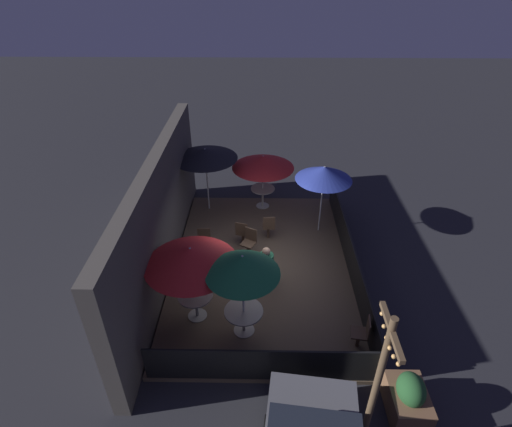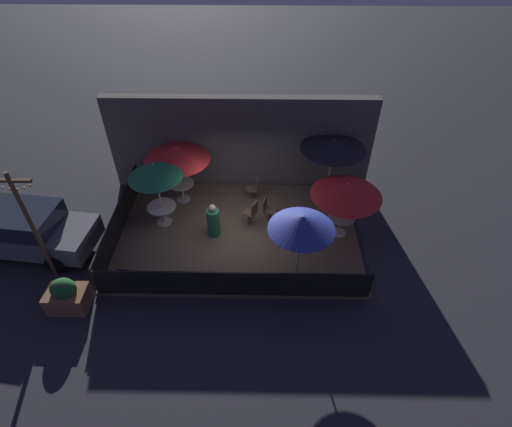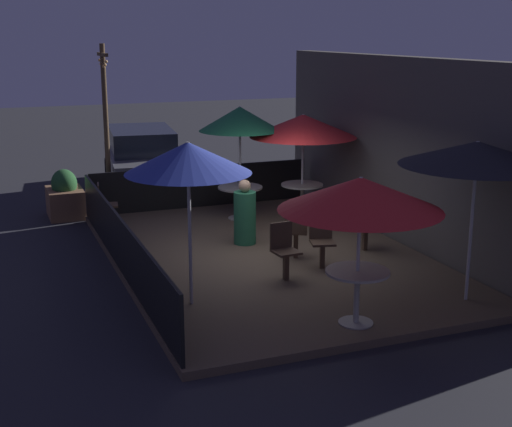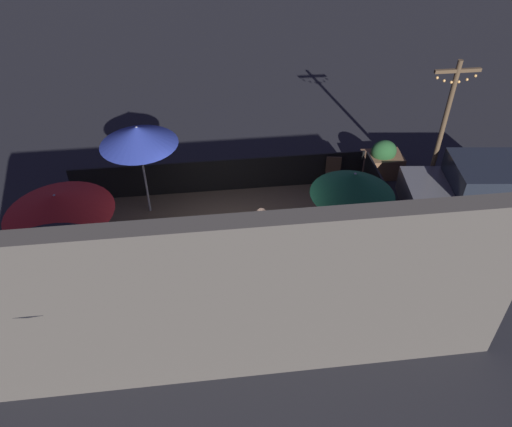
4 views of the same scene
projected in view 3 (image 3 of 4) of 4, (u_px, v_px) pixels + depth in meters
The scene contains 22 objects.
ground_plane at pixel (266, 260), 13.04m from camera, with size 60.00×60.00×0.00m, color #26262B.
patio_deck at pixel (266, 257), 13.03m from camera, with size 7.97×5.35×0.12m.
building_wall at pixel (407, 153), 13.61m from camera, with size 9.57×0.36×3.61m.
fence_front at pixel (121, 244), 11.97m from camera, with size 7.77×0.05×0.95m.
fence_side_left at pixel (202, 186), 16.45m from camera, with size 0.05×5.15×0.95m.
patio_umbrella_0 at pixel (303, 126), 15.00m from camera, with size 2.28×2.28×2.26m.
patio_umbrella_1 at pixel (240, 119), 14.95m from camera, with size 1.74×1.74×2.42m.
patio_umbrella_2 at pixel (360, 194), 9.47m from camera, with size 2.23×2.23×2.08m.
patio_umbrella_3 at pixel (188, 158), 10.10m from camera, with size 1.82×1.82×2.43m.
patio_umbrella_4 at pixel (477, 154), 10.26m from camera, with size 2.25×2.25×2.42m.
dining_table_0 at pixel (302, 191), 15.35m from camera, with size 0.91×0.91×0.76m.
dining_table_1 at pixel (240, 193), 15.35m from camera, with size 0.96×0.96×0.71m.
dining_table_2 at pixel (357, 282), 9.78m from camera, with size 0.88×0.88×0.77m.
patio_chair_0 at pixel (367, 226), 13.07m from camera, with size 0.42×0.42×0.90m.
patio_chair_1 at pixel (105, 203), 14.77m from camera, with size 0.46×0.46×0.90m.
patio_chair_2 at pixel (322, 239), 12.20m from camera, with size 0.49×0.49×0.91m.
patio_chair_3 at pixel (284, 249), 11.60m from camera, with size 0.44×0.44×0.93m.
patio_chair_4 at pixel (296, 230), 12.61m from camera, with size 0.54×0.54×0.96m.
patron_0 at pixel (245, 216), 13.54m from camera, with size 0.53×0.53×1.24m.
planter_box at pixel (65, 196), 16.01m from camera, with size 1.09×0.76×1.09m.
light_post at pixel (106, 116), 16.81m from camera, with size 1.10×0.12×3.80m.
parked_car_0 at pixel (142, 158), 18.67m from camera, with size 4.73×2.21×1.62m.
Camera 3 is at (11.52, -4.65, 4.06)m, focal length 50.00 mm.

